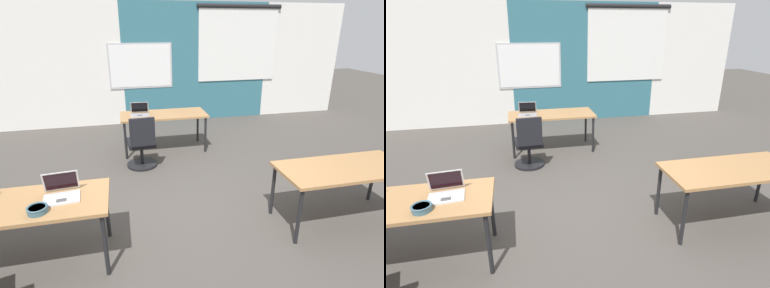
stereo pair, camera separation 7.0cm
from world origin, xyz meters
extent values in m
plane|color=#47423D|center=(0.00, 0.00, 0.00)|extent=(24.00, 24.00, 0.00)
cube|color=silver|center=(0.00, 4.20, 1.40)|extent=(10.00, 0.20, 2.80)
cube|color=#336B7A|center=(1.11, 4.09, 1.40)|extent=(3.56, 0.01, 2.80)
cube|color=#B7B7BC|center=(-0.25, 4.09, 1.38)|extent=(1.48, 0.02, 1.04)
cube|color=white|center=(-0.25, 4.08, 1.38)|extent=(1.40, 0.02, 0.96)
cube|color=white|center=(2.15, 4.08, 1.81)|extent=(2.00, 0.02, 1.68)
cylinder|color=black|center=(2.15, 4.08, 2.70)|extent=(2.10, 0.10, 0.10)
cube|color=#A37547|center=(-1.75, -0.60, 0.70)|extent=(1.60, 0.70, 0.04)
cylinder|color=black|center=(-1.01, -0.90, 0.34)|extent=(0.04, 0.04, 0.68)
cylinder|color=black|center=(-1.01, -0.30, 0.34)|extent=(0.04, 0.04, 0.68)
cube|color=#A37547|center=(1.75, -0.60, 0.70)|extent=(1.60, 0.70, 0.04)
cylinder|color=black|center=(1.01, -0.90, 0.34)|extent=(0.04, 0.04, 0.68)
cylinder|color=black|center=(1.01, -0.30, 0.34)|extent=(0.04, 0.04, 0.68)
cylinder|color=black|center=(2.49, -0.30, 0.34)|extent=(0.04, 0.04, 0.68)
cube|color=#A37547|center=(0.00, 2.20, 0.70)|extent=(1.60, 0.70, 0.04)
cylinder|color=black|center=(-0.74, 1.90, 0.34)|extent=(0.04, 0.04, 0.68)
cylinder|color=black|center=(0.74, 1.90, 0.34)|extent=(0.04, 0.04, 0.68)
cylinder|color=black|center=(-0.74, 2.50, 0.34)|extent=(0.04, 0.04, 0.68)
cylinder|color=black|center=(0.74, 2.50, 0.34)|extent=(0.04, 0.04, 0.68)
cube|color=silver|center=(-1.38, -0.61, 0.73)|extent=(0.35, 0.26, 0.02)
cube|color=#4C4C4F|center=(-1.38, -0.66, 0.74)|extent=(0.10, 0.07, 0.00)
cube|color=silver|center=(-1.40, -0.46, 0.84)|extent=(0.33, 0.10, 0.21)
cube|color=black|center=(-1.40, -0.47, 0.85)|extent=(0.30, 0.08, 0.19)
cube|color=#9E9EA3|center=(-0.45, 2.16, 0.73)|extent=(0.35, 0.26, 0.02)
cube|color=#4C4C4F|center=(-0.45, 2.11, 0.74)|extent=(0.09, 0.07, 0.00)
cube|color=#9E9EA3|center=(-0.43, 2.32, 0.84)|extent=(0.34, 0.11, 0.21)
cube|color=black|center=(-0.43, 2.31, 0.84)|extent=(0.30, 0.09, 0.18)
cylinder|color=black|center=(-0.49, 1.55, 0.02)|extent=(0.52, 0.52, 0.04)
cylinder|color=black|center=(-0.49, 1.55, 0.21)|extent=(0.06, 0.06, 0.34)
cube|color=black|center=(-0.49, 1.55, 0.42)|extent=(0.47, 0.47, 0.08)
cube|color=black|center=(-0.47, 1.30, 0.69)|extent=(0.40, 0.09, 0.46)
sphere|color=black|center=(-0.50, 1.78, 0.02)|extent=(0.04, 0.04, 0.04)
sphere|color=black|center=(-0.26, 1.49, 0.02)|extent=(0.04, 0.04, 0.04)
sphere|color=black|center=(-0.70, 1.46, 0.02)|extent=(0.04, 0.04, 0.04)
cylinder|color=#3D6070|center=(-1.55, -0.80, 0.75)|extent=(0.17, 0.17, 0.05)
torus|color=#3D6070|center=(-1.55, -0.80, 0.78)|extent=(0.18, 0.18, 0.02)
cylinder|color=gold|center=(-1.55, -0.80, 0.77)|extent=(0.14, 0.14, 0.01)
camera|label=1|loc=(-0.75, -3.36, 2.27)|focal=28.70mm
camera|label=2|loc=(-0.68, -3.38, 2.27)|focal=28.70mm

